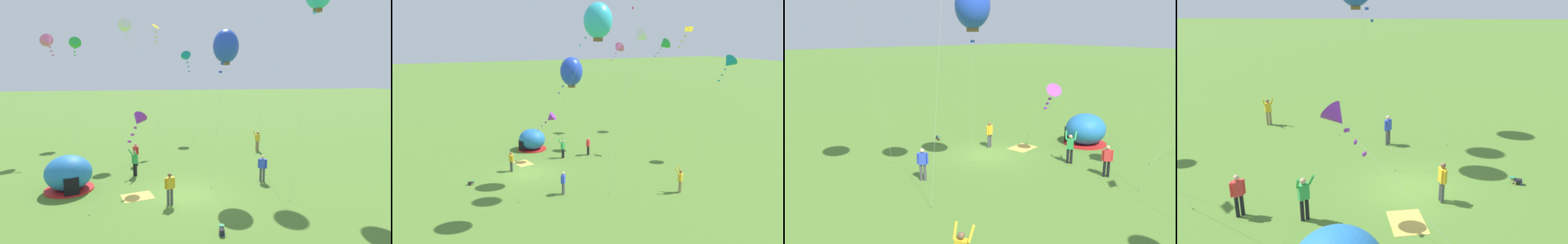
% 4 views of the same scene
% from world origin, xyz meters
% --- Properties ---
extents(ground_plane, '(300.00, 300.00, 0.00)m').
position_xyz_m(ground_plane, '(0.00, 0.00, 0.00)').
color(ground_plane, '#517A2D').
extents(popup_tent, '(2.81, 2.81, 2.10)m').
position_xyz_m(popup_tent, '(-6.69, 2.20, 1.00)').
color(popup_tent, '#2672BF').
rests_on(popup_tent, ground).
extents(picnic_blanket, '(1.92, 1.61, 0.01)m').
position_xyz_m(picnic_blanket, '(-2.75, 0.23, 0.01)').
color(picnic_blanket, gold).
rests_on(picnic_blanket, ground).
extents(toddler_crawling, '(0.34, 0.55, 0.32)m').
position_xyz_m(toddler_crawling, '(0.65, -4.73, 0.18)').
color(toddler_crawling, black).
rests_on(toddler_crawling, ground).
extents(person_far_back, '(0.66, 0.72, 1.89)m').
position_xyz_m(person_far_back, '(8.35, 9.02, 1.00)').
color(person_far_back, '#8C7251').
rests_on(person_far_back, ground).
extents(person_watching_sky, '(0.57, 0.33, 1.72)m').
position_xyz_m(person_watching_sky, '(-1.11, -1.20, 0.96)').
color(person_watching_sky, '#4C4C51').
rests_on(person_watching_sky, ground).
extents(person_flying_kite, '(0.68, 0.72, 1.89)m').
position_xyz_m(person_flying_kite, '(-2.79, 4.06, 1.00)').
color(person_flying_kite, black).
rests_on(person_flying_kite, ground).
extents(person_near_tent, '(0.49, 0.42, 1.72)m').
position_xyz_m(person_near_tent, '(5.19, 1.12, 0.96)').
color(person_near_tent, '#4C4C51').
rests_on(person_near_tent, ground).
extents(person_strolling, '(0.44, 0.45, 1.72)m').
position_xyz_m(person_strolling, '(-2.66, 6.60, 0.96)').
color(person_strolling, black).
rests_on(person_strolling, ground).
extents(kite_purple, '(3.31, 5.19, 4.57)m').
position_xyz_m(kite_purple, '(-2.50, 2.80, 4.00)').
color(kite_purple, silver).
rests_on(kite_purple, ground).
extents(kite_blue, '(2.30, 2.82, 9.71)m').
position_xyz_m(kite_blue, '(3.12, 2.65, 8.64)').
color(kite_blue, silver).
rests_on(kite_blue, ground).
extents(kite_white, '(1.54, 4.31, 11.93)m').
position_xyz_m(kite_white, '(-3.10, 12.18, 11.18)').
color(kite_white, silver).
rests_on(kite_white, ground).
extents(kite_pink, '(4.51, 7.45, 10.54)m').
position_xyz_m(kite_pink, '(-9.92, 13.63, 9.81)').
color(kite_pink, silver).
rests_on(kite_pink, ground).
extents(kite_teal, '(1.24, 3.97, 9.61)m').
position_xyz_m(kite_teal, '(3.42, 17.55, 8.89)').
color(kite_teal, silver).
rests_on(kite_teal, ground).
extents(kite_yellow, '(0.93, 3.85, 12.11)m').
position_xyz_m(kite_yellow, '(-0.15, 15.56, 11.30)').
color(kite_yellow, silver).
rests_on(kite_yellow, ground).
extents(kite_green, '(1.39, 8.35, 11.00)m').
position_xyz_m(kite_green, '(-8.46, 18.88, 10.21)').
color(kite_green, silver).
rests_on(kite_green, ground).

